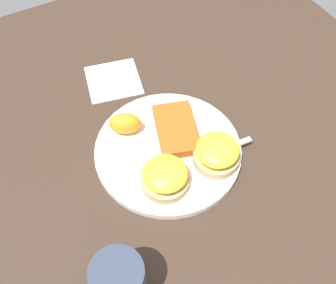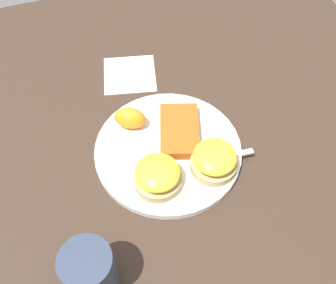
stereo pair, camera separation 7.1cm
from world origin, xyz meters
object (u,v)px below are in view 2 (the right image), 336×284
at_px(orange_wedge, 130,118).
at_px(fork, 188,165).
at_px(sandwich_benedict_left, 158,175).
at_px(cup, 91,273).
at_px(sandwich_benedict_right, 214,160).
at_px(hashbrown_patty, 179,131).

bearing_deg(orange_wedge, fork, 30.96).
height_order(sandwich_benedict_left, cup, cup).
bearing_deg(sandwich_benedict_left, cup, -47.23).
bearing_deg(fork, cup, -54.34).
bearing_deg(sandwich_benedict_right, sandwich_benedict_left, -91.12).
distance_m(sandwich_benedict_left, cup, 0.19).
xyz_separation_m(sandwich_benedict_left, hashbrown_patty, (-0.09, 0.07, -0.01)).
height_order(orange_wedge, cup, cup).
distance_m(sandwich_benedict_left, orange_wedge, 0.14).
bearing_deg(orange_wedge, sandwich_benedict_left, 4.62).
height_order(sandwich_benedict_right, cup, cup).
bearing_deg(cup, hashbrown_patty, 135.73).
bearing_deg(orange_wedge, hashbrown_patty, 59.05).
bearing_deg(sandwich_benedict_left, sandwich_benedict_right, 88.88).
bearing_deg(fork, sandwich_benedict_left, -76.37).
relative_size(orange_wedge, cup, 0.56).
xyz_separation_m(sandwich_benedict_right, fork, (-0.02, -0.04, -0.02)).
distance_m(hashbrown_patty, fork, 0.07).
height_order(sandwich_benedict_right, orange_wedge, sandwich_benedict_right).
distance_m(hashbrown_patty, orange_wedge, 0.10).
distance_m(fork, cup, 0.25).
relative_size(sandwich_benedict_right, fork, 0.38).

